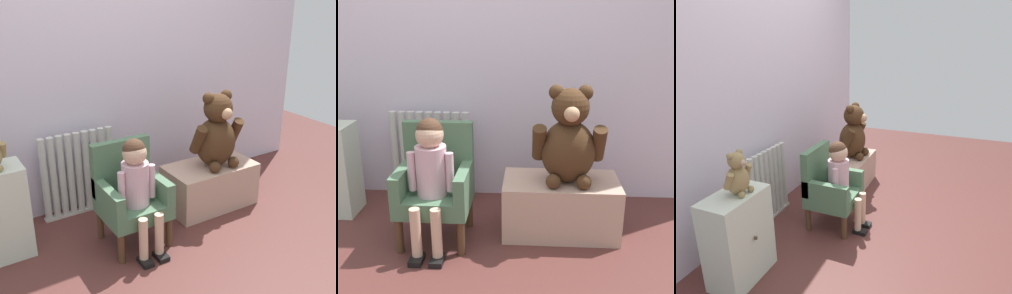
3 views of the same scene
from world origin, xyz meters
The scene contains 6 objects.
back_wall centered at (0.00, 1.21, 1.20)m, with size 3.80×0.05×2.40m, color silver.
radiator centered at (-0.26, 1.09, 0.31)m, with size 0.56×0.05×0.63m.
child_armchair centered at (-0.11, 0.58, 0.33)m, with size 0.40×0.38×0.67m.
child_figure centered at (-0.11, 0.47, 0.48)m, with size 0.25×0.35×0.74m.
low_bench centered at (0.61, 0.67, 0.17)m, with size 0.67×0.37×0.33m, color tan.
large_teddy_bear centered at (0.64, 0.65, 0.58)m, with size 0.41×0.29×0.56m.
Camera 2 is at (0.43, -1.62, 1.29)m, focal length 45.00 mm.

